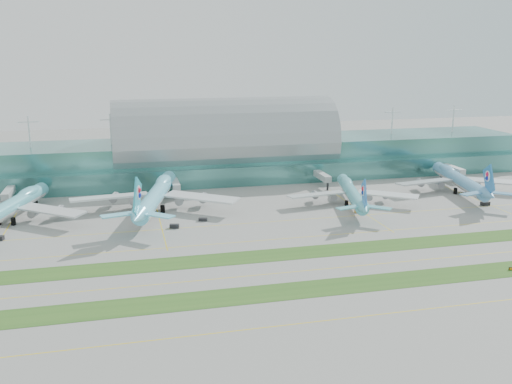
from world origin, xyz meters
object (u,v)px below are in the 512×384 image
object	(u,v)px
airliner_a	(10,206)
airliner_d	(459,179)
airliner_c	(351,192)
taxiway_sign_east	(512,269)
terminal	(225,151)
airliner_b	(156,194)

from	to	relation	value
airliner_a	airliner_d	xyz separation A→B (m)	(206.42, 2.50, -0.16)
airliner_c	taxiway_sign_east	distance (m)	88.91
airliner_c	terminal	bearing A→B (deg)	135.97
airliner_b	airliner_c	size ratio (longest dim) A/B	1.24
taxiway_sign_east	airliner_d	bearing A→B (deg)	77.45
airliner_a	taxiway_sign_east	size ratio (longest dim) A/B	31.14
terminal	airliner_a	bearing A→B (deg)	-147.50
airliner_c	airliner_d	xyz separation A→B (m)	(60.67, 9.47, 0.62)
airliner_a	taxiway_sign_east	bearing A→B (deg)	-13.08
airliner_b	airliner_c	world-z (taller)	airliner_b
airliner_d	airliner_c	bearing A→B (deg)	-159.28
terminal	airliner_b	xyz separation A→B (m)	(-41.39, -59.52, -7.10)
airliner_b	airliner_d	world-z (taller)	airliner_b
airliner_a	airliner_c	distance (m)	145.92
airliner_a	airliner_c	size ratio (longest dim) A/B	1.12
terminal	airliner_b	bearing A→B (deg)	-124.81
terminal	airliner_a	size ratio (longest dim) A/B	4.53
airliner_d	taxiway_sign_east	xyz separation A→B (m)	(-41.77, -96.19, -5.84)
terminal	airliner_d	size ratio (longest dim) A/B	4.58
airliner_c	taxiway_sign_east	xyz separation A→B (m)	(18.90, -86.72, -5.22)
terminal	taxiway_sign_east	distance (m)	170.82
airliner_a	taxiway_sign_east	distance (m)	189.53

